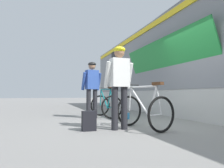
{
  "coord_description": "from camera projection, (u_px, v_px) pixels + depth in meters",
  "views": [
    {
      "loc": [
        -2.5,
        -4.33,
        0.74
      ],
      "look_at": [
        -0.59,
        1.37,
        1.05
      ],
      "focal_mm": 32.32,
      "sensor_mm": 36.0,
      "label": 1
    }
  ],
  "objects": [
    {
      "name": "ground_plane",
      "position": [
        153.0,
        125.0,
        4.85
      ],
      "size": [
        80.0,
        80.0,
        0.0
      ],
      "primitive_type": "plane",
      "color": "gray"
    },
    {
      "name": "bicycle_far_white",
      "position": [
        144.0,
        110.0,
        4.31
      ],
      "size": [
        0.94,
        1.21,
        0.99
      ],
      "color": "black",
      "rests_on": "ground"
    },
    {
      "name": "cyclist_far_in_white",
      "position": [
        119.0,
        80.0,
        4.28
      ],
      "size": [
        0.63,
        0.34,
        1.76
      ],
      "color": "#232328",
      "rests_on": "ground"
    },
    {
      "name": "water_bottle_near_the_bikes",
      "position": [
        128.0,
        116.0,
        6.02
      ],
      "size": [
        0.07,
        0.07,
        0.19
      ],
      "primitive_type": "cylinder",
      "color": "#338CCC",
      "rests_on": "ground"
    },
    {
      "name": "cyclist_near_in_blue",
      "position": [
        92.0,
        84.0,
        6.33
      ],
      "size": [
        0.65,
        0.38,
        1.76
      ],
      "color": "#232328",
      "rests_on": "ground"
    },
    {
      "name": "bicycle_near_teal",
      "position": [
        106.0,
        105.0,
        6.56
      ],
      "size": [
        0.81,
        1.13,
        0.99
      ],
      "color": "black",
      "rests_on": "ground"
    },
    {
      "name": "backpack_on_platform",
      "position": [
        89.0,
        121.0,
        4.11
      ],
      "size": [
        0.28,
        0.18,
        0.4
      ],
      "primitive_type": "cube",
      "rotation": [
        0.0,
        0.0,
        -0.0
      ],
      "color": "black",
      "rests_on": "ground"
    }
  ]
}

